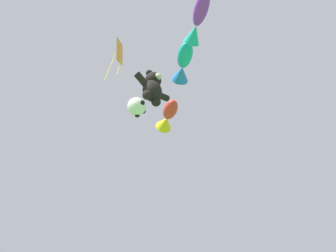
{
  "coord_description": "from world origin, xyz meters",
  "views": [
    {
      "loc": [
        -4.59,
        0.35,
        1.45
      ],
      "look_at": [
        -0.43,
        4.43,
        7.29
      ],
      "focal_mm": 24.0,
      "sensor_mm": 36.0,
      "label": 1
    }
  ],
  "objects": [
    {
      "name": "teddy_bear_kite",
      "position": [
        -1.04,
        4.75,
        9.43
      ],
      "size": [
        1.92,
        0.85,
        1.95
      ],
      "color": "black"
    },
    {
      "name": "fish_kite_crimson",
      "position": [
        1.37,
        6.23,
        10.61
      ],
      "size": [
        1.7,
        2.18,
        0.92
      ],
      "color": "red"
    },
    {
      "name": "diamond_kite",
      "position": [
        -2.52,
        5.74,
        11.76
      ],
      "size": [
        1.13,
        1.06,
        3.43
      ],
      "color": "orange"
    },
    {
      "name": "fish_kite_violet",
      "position": [
        -1.43,
        1.85,
        10.53
      ],
      "size": [
        1.59,
        1.98,
        0.67
      ],
      "color": "purple"
    },
    {
      "name": "fish_kite_teal",
      "position": [
        -0.21,
        3.66,
        11.03
      ],
      "size": [
        1.81,
        2.06,
        0.86
      ],
      "color": "#19ADB2"
    },
    {
      "name": "soccer_ball_kite",
      "position": [
        -1.54,
        4.97,
        7.9
      ],
      "size": [
        0.77,
        0.77,
        0.71
      ],
      "color": "white"
    }
  ]
}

